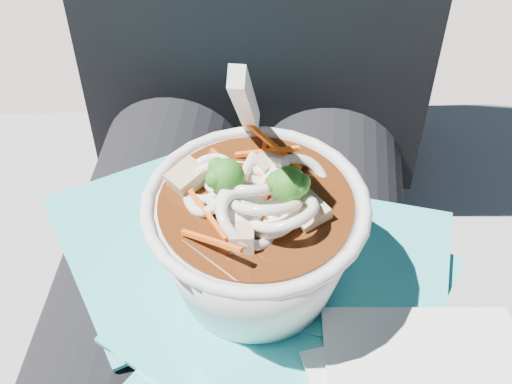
# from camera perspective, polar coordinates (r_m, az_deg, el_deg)

# --- Properties ---
(stone_ledge) EXTENTS (1.06, 0.63, 0.45)m
(stone_ledge) POSITION_cam_1_polar(r_m,az_deg,el_deg) (0.94, -0.75, -14.02)
(stone_ledge) COLOR gray
(stone_ledge) RESTS_ON ground
(lap) EXTENTS (0.31, 0.48, 0.15)m
(lap) POSITION_cam_1_polar(r_m,az_deg,el_deg) (0.61, -2.61, -12.22)
(lap) COLOR black
(lap) RESTS_ON stone_ledge
(person_body) EXTENTS (0.34, 0.94, 0.99)m
(person_body) POSITION_cam_1_polar(r_m,az_deg,el_deg) (0.64, -1.60, -3.98)
(person_body) COLOR black
(person_body) RESTS_ON ground
(plastic_bag) EXTENTS (0.35, 0.35, 0.02)m
(plastic_bag) POSITION_cam_1_polar(r_m,az_deg,el_deg) (0.53, 1.90, -8.65)
(plastic_bag) COLOR #2CB5B8
(plastic_bag) RESTS_ON lap
(udon_bowl) EXTENTS (0.15, 0.16, 0.19)m
(udon_bowl) POSITION_cam_1_polar(r_m,az_deg,el_deg) (0.49, -0.02, -3.27)
(udon_bowl) COLOR silver
(udon_bowl) RESTS_ON plastic_bag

